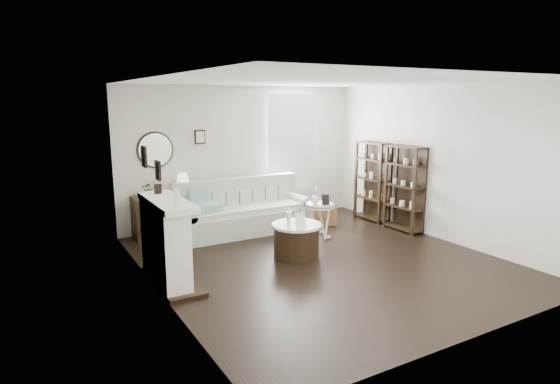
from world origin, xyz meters
TOP-DOWN VIEW (x-y plane):
  - room at (0.73, 2.70)m, footprint 5.50×5.50m
  - fireplace at (-2.32, 0.30)m, footprint 0.50×1.40m
  - shelf_unit_far at (2.33, 1.55)m, footprint 0.30×0.80m
  - shelf_unit_near at (2.33, 0.65)m, footprint 0.30×0.80m
  - sofa at (-0.35, 2.08)m, footprint 2.53×0.88m
  - quilt at (-1.18, 1.95)m, footprint 0.61×0.52m
  - suitcase at (1.20, 1.72)m, footprint 0.60×0.40m
  - dresser at (-1.68, 2.47)m, footprint 1.15×0.49m
  - table_lamp at (-1.35, 2.47)m, footprint 0.29×0.29m
  - potted_plant at (-1.97, 2.42)m, footprint 0.30×0.27m
  - drum_table at (-0.24, 0.34)m, footprint 0.78×0.78m
  - pedestal_table at (0.69, 1.05)m, footprint 0.51×0.51m
  - eiffel_drum at (-0.16, 0.40)m, footprint 0.15×0.15m
  - bottle_drum at (-0.44, 0.26)m, footprint 0.07×0.07m
  - card_frame_drum at (-0.30, 0.15)m, footprint 0.17×0.06m
  - eiffel_ped at (0.79, 1.08)m, footprint 0.13×0.13m
  - flask_ped at (0.60, 1.07)m, footprint 0.15×0.15m
  - card_frame_ped at (0.71, 0.92)m, footprint 0.14×0.08m

SIDE VIEW (x-z plane):
  - suitcase at x=1.20m, z-range 0.00..0.38m
  - drum_table at x=-0.24m, z-range 0.00..0.54m
  - sofa at x=-0.35m, z-range -0.17..0.82m
  - dresser at x=-1.68m, z-range 0.00..0.77m
  - fireplace at x=-2.32m, z-range -0.38..1.46m
  - pedestal_table at x=0.69m, z-range 0.26..0.88m
  - quilt at x=-1.18m, z-range 0.51..0.65m
  - eiffel_drum at x=-0.16m, z-range 0.54..0.74m
  - card_frame_drum at x=-0.30m, z-range 0.54..0.76m
  - bottle_drum at x=-0.44m, z-range 0.54..0.83m
  - eiffel_ped at x=0.79m, z-range 0.62..0.80m
  - card_frame_ped at x=0.71m, z-range 0.62..0.80m
  - flask_ped at x=0.60m, z-range 0.62..0.91m
  - shelf_unit_far at x=2.33m, z-range 0.00..1.60m
  - shelf_unit_near at x=2.33m, z-range 0.00..1.60m
  - potted_plant at x=-1.97m, z-range 0.77..1.06m
  - table_lamp at x=-1.35m, z-range 0.77..1.13m
  - room at x=0.73m, z-range -1.15..4.35m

